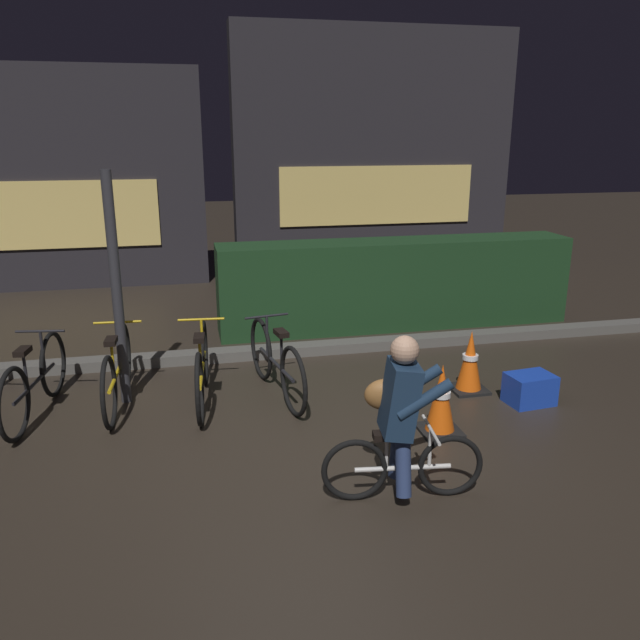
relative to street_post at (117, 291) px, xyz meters
The scene contains 14 objects.
ground_plane 2.32m from the street_post, 36.22° to the right, with size 40.00×40.00×0.00m, color #2D261E.
sidewalk_curb 2.20m from the street_post, 31.39° to the left, with size 12.00×0.24×0.12m, color #56544F.
hedge_row 3.96m from the street_post, 28.92° to the left, with size 4.80×0.70×1.18m, color #19381C.
storefront_left 5.55m from the street_post, 106.20° to the left, with size 5.21×0.54×3.61m.
storefront_right 7.49m from the street_post, 54.04° to the left, with size 5.42×0.54×4.45m.
street_post is the anchor object (origin of this frame).
parked_bike_left_mid 1.12m from the street_post, 168.16° to the right, with size 0.46×1.64×0.76m.
parked_bike_center_left 0.78m from the street_post, 129.29° to the right, with size 0.46×1.68×0.77m.
parked_bike_center_right 1.09m from the street_post, 12.50° to the right, with size 0.46×1.69×0.78m.
parked_bike_right_mid 1.68m from the street_post, ahead, with size 0.46×1.66×0.77m.
traffic_cone_near 3.17m from the street_post, 25.08° to the right, with size 0.36×0.36×0.64m.
traffic_cone_far 3.57m from the street_post, ahead, with size 0.36×0.36×0.65m.
blue_crate 4.10m from the street_post, 13.05° to the right, with size 0.44×0.32×0.30m, color #193DB7.
cyclist 3.07m from the street_post, 46.88° to the right, with size 1.18×0.56×1.25m.
Camera 1 is at (-1.01, -4.93, 2.58)m, focal length 35.83 mm.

